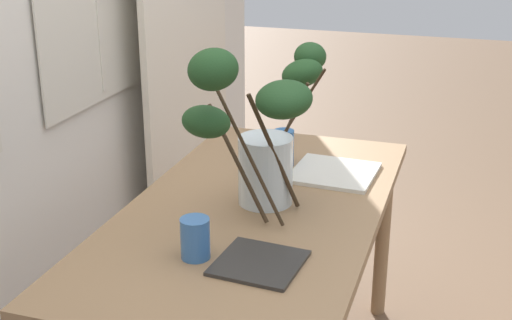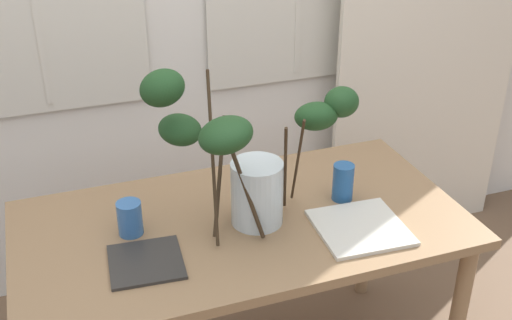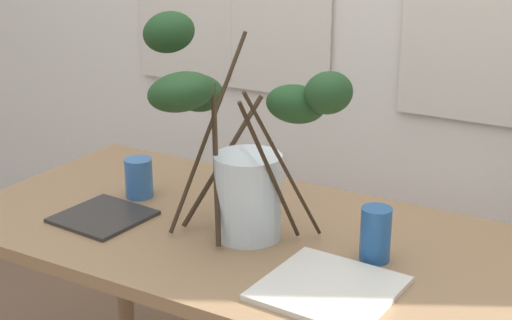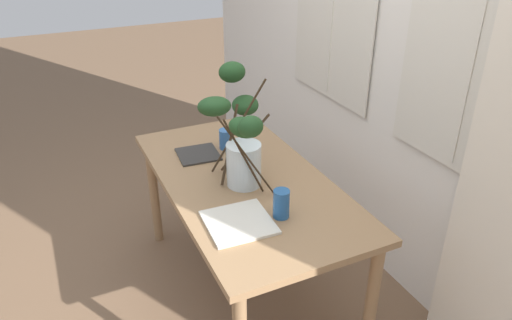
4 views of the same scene
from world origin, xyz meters
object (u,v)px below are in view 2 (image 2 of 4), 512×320
(drinking_glass_blue_left, at_px, (130,218))
(drinking_glass_blue_right, at_px, (343,182))
(dining_table, at_px, (242,242))
(plate_square_right, at_px, (360,227))
(plate_square_left, at_px, (146,262))
(vase_with_branches, at_px, (245,157))

(drinking_glass_blue_left, relative_size, drinking_glass_blue_right, 0.85)
(drinking_glass_blue_right, bearing_deg, dining_table, -178.25)
(drinking_glass_blue_right, distance_m, plate_square_right, 0.20)
(plate_square_left, xyz_separation_m, plate_square_right, (0.68, -0.05, 0.00))
(plate_square_left, bearing_deg, plate_square_right, -4.49)
(plate_square_right, bearing_deg, plate_square_left, 175.51)
(dining_table, distance_m, drinking_glass_blue_right, 0.40)
(vase_with_branches, bearing_deg, plate_square_left, -164.39)
(plate_square_left, bearing_deg, drinking_glass_blue_right, 10.77)
(vase_with_branches, bearing_deg, drinking_glass_blue_right, 6.08)
(drinking_glass_blue_left, bearing_deg, plate_square_left, -85.57)
(dining_table, xyz_separation_m, drinking_glass_blue_right, (0.37, 0.01, 0.15))
(plate_square_left, distance_m, plate_square_right, 0.68)
(drinking_glass_blue_right, height_order, plate_square_right, drinking_glass_blue_right)
(drinking_glass_blue_left, bearing_deg, plate_square_right, -17.96)
(dining_table, bearing_deg, plate_square_left, -160.03)
(vase_with_branches, relative_size, drinking_glass_blue_right, 5.13)
(vase_with_branches, distance_m, plate_square_right, 0.44)
(drinking_glass_blue_right, bearing_deg, drinking_glass_blue_left, 177.10)
(drinking_glass_blue_left, height_order, plate_square_left, drinking_glass_blue_left)
(plate_square_left, relative_size, plate_square_right, 0.78)
(drinking_glass_blue_left, bearing_deg, dining_table, -7.72)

